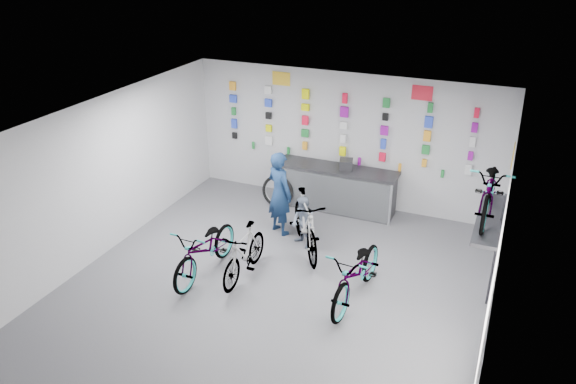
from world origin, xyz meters
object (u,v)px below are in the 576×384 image
at_px(counter, 336,189).
at_px(bike_center, 244,253).
at_px(customer, 303,222).
at_px(bike_left, 206,249).
at_px(bike_right, 357,273).
at_px(clerk, 280,193).
at_px(bike_service, 305,224).

bearing_deg(counter, bike_center, -101.05).
bearing_deg(customer, bike_left, -94.81).
height_order(bike_right, clerk, clerk).
xyz_separation_m(clerk, customer, (0.66, -0.36, -0.36)).
bearing_deg(customer, bike_service, -21.61).
bearing_deg(bike_right, customer, 143.42).
relative_size(counter, bike_left, 1.37).
bearing_deg(bike_left, customer, 53.92).
relative_size(bike_left, bike_service, 1.00).
relative_size(bike_left, customer, 1.88).
xyz_separation_m(bike_left, bike_service, (1.34, 1.46, 0.07)).
relative_size(bike_right, clerk, 1.14).
bearing_deg(clerk, counter, -89.05).
xyz_separation_m(bike_right, bike_service, (-1.38, 1.16, 0.06)).
relative_size(bike_right, bike_service, 1.02).
bearing_deg(bike_right, bike_left, -169.08).
relative_size(bike_service, customer, 1.88).
bearing_deg(bike_service, customer, 92.20).
bearing_deg(bike_service, bike_right, -73.31).
bearing_deg(bike_right, bike_center, -172.29).
relative_size(counter, clerk, 1.53).
distance_m(bike_service, customer, 0.19).
distance_m(counter, customer, 1.81).
distance_m(counter, bike_service, 1.95).
bearing_deg(clerk, bike_left, 101.00).
relative_size(bike_left, bike_right, 0.98).
xyz_separation_m(bike_service, customer, (-0.10, 0.15, -0.07)).
height_order(bike_right, customer, bike_right).
distance_m(counter, clerk, 1.66).
relative_size(counter, bike_center, 1.67).
xyz_separation_m(counter, customer, (-0.06, -1.81, 0.04)).
distance_m(bike_left, bike_center, 0.70).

